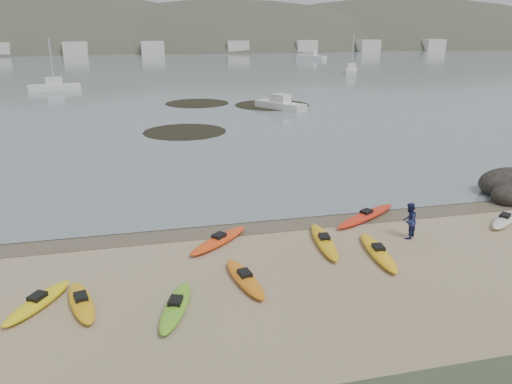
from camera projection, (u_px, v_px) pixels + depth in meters
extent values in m
plane|color=tan|center=(256.00, 222.00, 23.30)|extent=(600.00, 600.00, 0.00)
plane|color=brown|center=(258.00, 225.00, 23.02)|extent=(60.00, 60.00, 0.00)
plane|color=slate|center=(141.00, 41.00, 300.06)|extent=(1200.00, 1200.00, 0.00)
ellipsoid|color=yellow|center=(38.00, 302.00, 16.26)|extent=(2.21, 2.94, 0.34)
ellipsoid|color=#EBAE13|center=(324.00, 241.00, 20.84)|extent=(1.15, 3.88, 0.34)
ellipsoid|color=yellow|center=(378.00, 252.00, 19.86)|extent=(1.09, 3.77, 0.34)
ellipsoid|color=#6ABD25|center=(176.00, 307.00, 16.00)|extent=(1.66, 3.26, 0.34)
ellipsoid|color=red|center=(366.00, 216.00, 23.64)|extent=(4.15, 2.88, 0.34)
ellipsoid|color=silver|center=(505.00, 220.00, 23.16)|extent=(2.79, 2.30, 0.34)
ellipsoid|color=#F04514|center=(219.00, 240.00, 20.94)|extent=(3.12, 2.90, 0.34)
ellipsoid|color=gold|center=(82.00, 302.00, 16.24)|extent=(1.39, 2.97, 0.34)
ellipsoid|color=orange|center=(245.00, 279.00, 17.78)|extent=(1.24, 3.28, 0.34)
imported|color=navy|center=(409.00, 221.00, 21.36)|extent=(0.98, 0.96, 1.59)
ellipsoid|color=black|center=(509.00, 189.00, 27.22)|extent=(3.43, 2.67, 1.72)
ellipsoid|color=black|center=(509.00, 200.00, 25.83)|extent=(1.91, 1.72, 1.14)
cylinder|color=black|center=(185.00, 132.00, 42.97)|extent=(7.16, 7.16, 0.04)
cylinder|color=black|center=(272.00, 105.00, 57.39)|extent=(8.61, 8.61, 0.04)
cylinder|color=black|center=(197.00, 103.00, 58.64)|extent=(7.47, 7.47, 0.04)
cube|color=silver|center=(55.00, 87.00, 70.14)|extent=(7.16, 3.05, 0.97)
cube|color=silver|center=(280.00, 105.00, 54.52)|extent=(4.72, 6.20, 0.87)
cube|color=silver|center=(352.00, 71.00, 94.52)|extent=(4.72, 7.26, 0.99)
cube|color=silver|center=(311.00, 57.00, 134.25)|extent=(7.00, 7.95, 1.16)
ellipsoid|color=#384235|center=(34.00, 96.00, 199.04)|extent=(220.00, 120.00, 80.00)
ellipsoid|color=#384235|center=(233.00, 85.00, 211.12)|extent=(200.00, 110.00, 68.00)
ellipsoid|color=#384235|center=(402.00, 82.00, 239.56)|extent=(230.00, 130.00, 76.00)
cube|color=beige|center=(4.00, 49.00, 147.22)|extent=(7.00, 5.00, 4.00)
cube|color=beige|center=(89.00, 49.00, 152.49)|extent=(7.00, 5.00, 4.00)
cube|color=beige|center=(169.00, 48.00, 157.75)|extent=(7.00, 5.00, 4.00)
cube|color=beige|center=(243.00, 47.00, 163.01)|extent=(7.00, 5.00, 4.00)
cube|color=beige|center=(312.00, 46.00, 168.28)|extent=(7.00, 5.00, 4.00)
cube|color=beige|center=(377.00, 46.00, 173.54)|extent=(7.00, 5.00, 4.00)
cube|color=beige|center=(439.00, 45.00, 178.80)|extent=(7.00, 5.00, 4.00)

